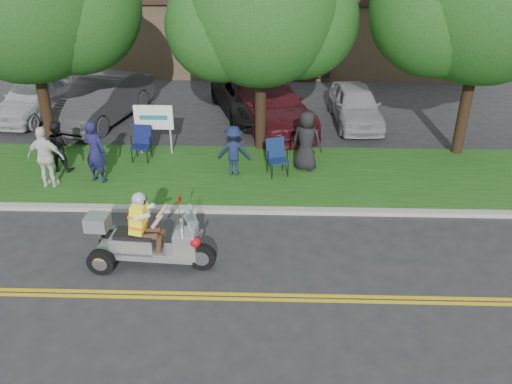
{
  "coord_description": "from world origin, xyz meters",
  "views": [
    {
      "loc": [
        0.86,
        -9.57,
        7.51
      ],
      "look_at": [
        0.51,
        2.0,
        1.2
      ],
      "focal_mm": 38.0,
      "sensor_mm": 36.0,
      "label": 1
    }
  ],
  "objects_px": {
    "parked_car_mid": "(251,97)",
    "parked_car_right": "(270,104)",
    "parked_car_far_left": "(33,98)",
    "parked_car_left": "(103,99)",
    "spectator_adult_left": "(95,151)",
    "spectator_adult_right": "(46,157)",
    "parked_car_far_right": "(356,105)",
    "spectator_adult_mid": "(58,146)",
    "lawn_chair_a": "(142,141)",
    "trike_scooter": "(146,241)",
    "lawn_chair_b": "(276,154)"
  },
  "relations": [
    {
      "from": "spectator_adult_left",
      "to": "spectator_adult_right",
      "type": "height_order",
      "value": "spectator_adult_left"
    },
    {
      "from": "spectator_adult_right",
      "to": "lawn_chair_a",
      "type": "bearing_deg",
      "value": -134.82
    },
    {
      "from": "trike_scooter",
      "to": "parked_car_far_right",
      "type": "distance_m",
      "value": 11.0
    },
    {
      "from": "trike_scooter",
      "to": "lawn_chair_b",
      "type": "distance_m",
      "value": 5.56
    },
    {
      "from": "lawn_chair_a",
      "to": "parked_car_far_right",
      "type": "height_order",
      "value": "parked_car_far_right"
    },
    {
      "from": "parked_car_left",
      "to": "lawn_chair_a",
      "type": "bearing_deg",
      "value": -41.83
    },
    {
      "from": "trike_scooter",
      "to": "spectator_adult_right",
      "type": "bearing_deg",
      "value": 138.51
    },
    {
      "from": "spectator_adult_left",
      "to": "spectator_adult_mid",
      "type": "bearing_deg",
      "value": -7.75
    },
    {
      "from": "spectator_adult_right",
      "to": "parked_car_right",
      "type": "height_order",
      "value": "spectator_adult_right"
    },
    {
      "from": "parked_car_far_left",
      "to": "parked_car_right",
      "type": "relative_size",
      "value": 0.78
    },
    {
      "from": "trike_scooter",
      "to": "parked_car_mid",
      "type": "relative_size",
      "value": 0.58
    },
    {
      "from": "spectator_adult_mid",
      "to": "parked_car_far_right",
      "type": "bearing_deg",
      "value": -148.31
    },
    {
      "from": "trike_scooter",
      "to": "spectator_adult_mid",
      "type": "distance_m",
      "value": 5.96
    },
    {
      "from": "spectator_adult_left",
      "to": "lawn_chair_b",
      "type": "bearing_deg",
      "value": -153.42
    },
    {
      "from": "spectator_adult_left",
      "to": "parked_car_far_left",
      "type": "xyz_separation_m",
      "value": [
        -4.09,
        5.56,
        -0.32
      ]
    },
    {
      "from": "spectator_adult_left",
      "to": "spectator_adult_right",
      "type": "distance_m",
      "value": 1.36
    },
    {
      "from": "spectator_adult_right",
      "to": "trike_scooter",
      "type": "bearing_deg",
      "value": 139.13
    },
    {
      "from": "parked_car_far_left",
      "to": "parked_car_right",
      "type": "distance_m",
      "value": 9.14
    },
    {
      "from": "trike_scooter",
      "to": "spectator_adult_mid",
      "type": "height_order",
      "value": "trike_scooter"
    },
    {
      "from": "parked_car_far_left",
      "to": "parked_car_left",
      "type": "relative_size",
      "value": 0.85
    },
    {
      "from": "trike_scooter",
      "to": "parked_car_mid",
      "type": "xyz_separation_m",
      "value": [
        2.02,
        10.0,
        0.03
      ]
    },
    {
      "from": "lawn_chair_b",
      "to": "spectator_adult_left",
      "type": "distance_m",
      "value": 5.31
    },
    {
      "from": "spectator_adult_mid",
      "to": "parked_car_left",
      "type": "xyz_separation_m",
      "value": [
        0.1,
        4.49,
        -0.06
      ]
    },
    {
      "from": "parked_car_left",
      "to": "lawn_chair_b",
      "type": "bearing_deg",
      "value": -18.6
    },
    {
      "from": "lawn_chair_a",
      "to": "spectator_adult_left",
      "type": "height_order",
      "value": "spectator_adult_left"
    },
    {
      "from": "parked_car_left",
      "to": "parked_car_far_left",
      "type": "bearing_deg",
      "value": -171.62
    },
    {
      "from": "parked_car_left",
      "to": "parked_car_mid",
      "type": "distance_m",
      "value": 5.62
    },
    {
      "from": "spectator_adult_right",
      "to": "parked_car_far_left",
      "type": "relative_size",
      "value": 0.42
    },
    {
      "from": "spectator_adult_right",
      "to": "parked_car_far_left",
      "type": "distance_m",
      "value": 6.55
    },
    {
      "from": "lawn_chair_a",
      "to": "spectator_adult_right",
      "type": "xyz_separation_m",
      "value": [
        -2.29,
        -1.96,
        0.3
      ]
    },
    {
      "from": "parked_car_far_left",
      "to": "spectator_adult_right",
      "type": "bearing_deg",
      "value": -54.97
    },
    {
      "from": "lawn_chair_b",
      "to": "parked_car_left",
      "type": "relative_size",
      "value": 0.22
    },
    {
      "from": "spectator_adult_right",
      "to": "parked_car_far_right",
      "type": "height_order",
      "value": "spectator_adult_right"
    },
    {
      "from": "trike_scooter",
      "to": "parked_car_left",
      "type": "bearing_deg",
      "value": 115.16
    },
    {
      "from": "trike_scooter",
      "to": "spectator_adult_left",
      "type": "relative_size",
      "value": 1.55
    },
    {
      "from": "parked_car_left",
      "to": "parked_car_far_right",
      "type": "distance_m",
      "value": 9.5
    },
    {
      "from": "spectator_adult_right",
      "to": "parked_car_far_right",
      "type": "bearing_deg",
      "value": -144.92
    },
    {
      "from": "lawn_chair_a",
      "to": "trike_scooter",
      "type": "bearing_deg",
      "value": -71.38
    },
    {
      "from": "spectator_adult_left",
      "to": "parked_car_right",
      "type": "bearing_deg",
      "value": -116.21
    },
    {
      "from": "spectator_adult_right",
      "to": "spectator_adult_mid",
      "type": "bearing_deg",
      "value": -82.29
    },
    {
      "from": "parked_car_far_left",
      "to": "spectator_adult_left",
      "type": "bearing_deg",
      "value": -43.82
    },
    {
      "from": "parked_car_far_left",
      "to": "parked_car_left",
      "type": "height_order",
      "value": "parked_car_left"
    },
    {
      "from": "trike_scooter",
      "to": "lawn_chair_b",
      "type": "height_order",
      "value": "trike_scooter"
    },
    {
      "from": "parked_car_left",
      "to": "parked_car_mid",
      "type": "relative_size",
      "value": 1.01
    },
    {
      "from": "parked_car_mid",
      "to": "parked_car_right",
      "type": "relative_size",
      "value": 0.92
    },
    {
      "from": "lawn_chair_a",
      "to": "parked_car_far_left",
      "type": "distance_m",
      "value": 6.44
    },
    {
      "from": "trike_scooter",
      "to": "spectator_adult_mid",
      "type": "bearing_deg",
      "value": 131.78
    },
    {
      "from": "parked_car_mid",
      "to": "parked_car_right",
      "type": "distance_m",
      "value": 1.26
    },
    {
      "from": "spectator_adult_mid",
      "to": "parked_car_far_left",
      "type": "height_order",
      "value": "spectator_adult_mid"
    },
    {
      "from": "lawn_chair_b",
      "to": "parked_car_mid",
      "type": "height_order",
      "value": "parked_car_mid"
    }
  ]
}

